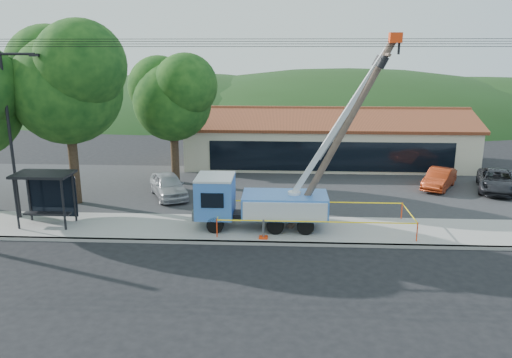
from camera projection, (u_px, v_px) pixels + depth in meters
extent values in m
plane|color=black|center=(272.00, 263.00, 21.98)|extent=(120.00, 120.00, 0.00)
cube|color=gray|center=(273.00, 243.00, 23.99)|extent=(60.00, 0.25, 0.15)
cube|color=gray|center=(274.00, 230.00, 25.83)|extent=(60.00, 4.00, 0.15)
cube|color=#28282B|center=(276.00, 188.00, 33.56)|extent=(60.00, 12.00, 0.10)
cube|color=beige|center=(326.00, 143.00, 40.67)|extent=(22.00, 8.00, 3.40)
cube|color=black|center=(331.00, 157.00, 36.85)|extent=(18.04, 0.08, 2.21)
cube|color=brown|center=(330.00, 120.00, 38.18)|extent=(22.50, 4.53, 1.52)
cube|color=brown|center=(325.00, 113.00, 42.04)|extent=(22.50, 4.53, 1.52)
cube|color=brown|center=(328.00, 108.00, 39.95)|extent=(22.50, 0.30, 0.25)
cylinder|color=black|center=(11.00, 139.00, 26.39)|extent=(0.16, 0.16, 9.00)
cylinder|color=black|center=(17.00, 54.00, 25.23)|extent=(1.80, 0.14, 0.14)
cube|color=black|center=(34.00, 55.00, 25.20)|extent=(0.50, 0.22, 0.15)
cylinder|color=#332316|center=(74.00, 164.00, 29.69)|extent=(0.56, 0.56, 5.06)
sphere|color=black|center=(67.00, 89.00, 28.58)|extent=(6.30, 6.30, 6.30)
sphere|color=black|center=(50.00, 68.00, 29.16)|extent=(5.04, 5.04, 5.04)
sphere|color=black|center=(80.00, 65.00, 27.35)|extent=(5.04, 5.04, 5.04)
cylinder|color=#332316|center=(175.00, 154.00, 34.37)|extent=(0.56, 0.56, 4.18)
sphere|color=black|center=(173.00, 102.00, 33.46)|extent=(5.25, 5.25, 5.25)
sphere|color=black|center=(159.00, 87.00, 33.94)|extent=(4.20, 4.20, 4.20)
sphere|color=black|center=(186.00, 85.00, 32.44)|extent=(4.20, 4.20, 4.20)
ellipsoid|color=#1A3413|center=(181.00, 111.00, 75.88)|extent=(78.40, 56.00, 28.00)
ellipsoid|color=#1A3413|center=(347.00, 112.00, 74.60)|extent=(89.60, 64.00, 32.00)
ellipsoid|color=#1A3413|center=(483.00, 113.00, 73.57)|extent=(72.80, 52.00, 26.00)
cylinder|color=black|center=(275.00, 47.00, 22.63)|extent=(60.00, 0.02, 0.02)
cylinder|color=black|center=(275.00, 44.00, 23.09)|extent=(60.00, 0.02, 0.02)
cylinder|color=black|center=(275.00, 41.00, 23.54)|extent=(60.00, 0.02, 0.02)
cylinder|color=black|center=(276.00, 39.00, 23.89)|extent=(60.00, 0.02, 0.02)
cylinder|color=black|center=(215.00, 225.00, 25.10)|extent=(0.85, 0.28, 0.85)
cylinder|color=black|center=(220.00, 212.00, 27.02)|extent=(0.85, 0.28, 0.85)
cylinder|color=black|center=(275.00, 226.00, 24.95)|extent=(0.85, 0.28, 0.85)
cylinder|color=black|center=(276.00, 213.00, 26.87)|extent=(0.85, 0.28, 0.85)
cylinder|color=black|center=(306.00, 226.00, 24.87)|extent=(0.85, 0.28, 0.85)
cylinder|color=black|center=(304.00, 214.00, 26.79)|extent=(0.85, 0.28, 0.85)
cube|color=black|center=(265.00, 215.00, 25.88)|extent=(6.25, 0.95, 0.24)
cube|color=#3D7FDA|center=(215.00, 197.00, 25.77)|extent=(1.89, 2.27, 1.99)
cube|color=silver|center=(215.00, 177.00, 25.50)|extent=(1.89, 2.27, 0.11)
cube|color=black|center=(198.00, 194.00, 25.78)|extent=(0.08, 1.70, 0.85)
cube|color=gray|center=(197.00, 210.00, 26.01)|extent=(0.14, 2.18, 0.47)
cube|color=#3D7FDA|center=(285.00, 205.00, 25.68)|extent=(4.35, 2.27, 1.14)
cylinder|color=silver|center=(294.00, 197.00, 25.55)|extent=(0.66, 0.66, 0.57)
cube|color=silver|center=(342.00, 119.00, 24.40)|extent=(4.77, 0.26, 7.75)
cube|color=gray|center=(348.00, 114.00, 24.33)|extent=(2.87, 0.17, 4.66)
cube|color=#FF3A0D|center=(395.00, 38.00, 23.14)|extent=(0.57, 0.47, 0.47)
cube|color=#FF3A0D|center=(263.00, 237.00, 24.48)|extent=(0.43, 0.43, 0.08)
cube|color=#FF3A0D|center=(310.00, 217.00, 27.46)|extent=(0.43, 0.43, 0.08)
cylinder|color=brown|center=(339.00, 138.00, 24.57)|extent=(5.06, 0.35, 9.66)
cube|color=brown|center=(385.00, 55.00, 23.47)|extent=(0.18, 1.97, 0.18)
cylinder|color=black|center=(378.00, 62.00, 24.09)|extent=(0.60, 0.39, 0.67)
cylinder|color=black|center=(382.00, 63.00, 23.03)|extent=(0.60, 0.39, 0.67)
cylinder|color=black|center=(16.00, 204.00, 25.39)|extent=(0.11, 0.11, 2.68)
cylinder|color=black|center=(63.00, 205.00, 25.25)|extent=(0.11, 0.11, 2.68)
cylinder|color=black|center=(29.00, 196.00, 26.68)|extent=(0.11, 0.11, 2.68)
cylinder|color=black|center=(74.00, 197.00, 26.55)|extent=(0.11, 0.11, 2.68)
cube|color=black|center=(43.00, 174.00, 25.62)|extent=(2.91, 1.80, 0.13)
cube|color=black|center=(52.00, 196.00, 26.67)|extent=(2.68, 0.06, 2.24)
cube|color=black|center=(47.00, 213.00, 26.15)|extent=(2.46, 0.46, 0.09)
cylinder|color=#FF3A0D|center=(217.00, 228.00, 24.49)|extent=(0.06, 0.06, 0.95)
cylinder|color=#FF3A0D|center=(417.00, 232.00, 23.99)|extent=(0.06, 0.06, 0.95)
cylinder|color=#FF3A0D|center=(402.00, 211.00, 27.10)|extent=(0.06, 0.06, 0.95)
cylinder|color=#FF3A0D|center=(224.00, 208.00, 27.60)|extent=(0.06, 0.06, 0.95)
cube|color=yellow|center=(316.00, 222.00, 24.13)|extent=(9.70, 0.01, 0.06)
cube|color=yellow|center=(410.00, 213.00, 25.44)|extent=(0.01, 3.22, 0.06)
cube|color=yellow|center=(312.00, 202.00, 27.24)|extent=(9.70, 0.01, 0.06)
cube|color=yellow|center=(221.00, 210.00, 25.94)|extent=(0.01, 3.22, 0.06)
imported|color=#A7A9AE|center=(169.00, 198.00, 31.50)|extent=(3.49, 4.76, 1.51)
imported|color=#952A0E|center=(438.00, 190.00, 33.44)|extent=(3.25, 4.18, 1.33)
imported|color=black|center=(496.00, 192.00, 32.83)|extent=(3.71, 5.42, 1.38)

